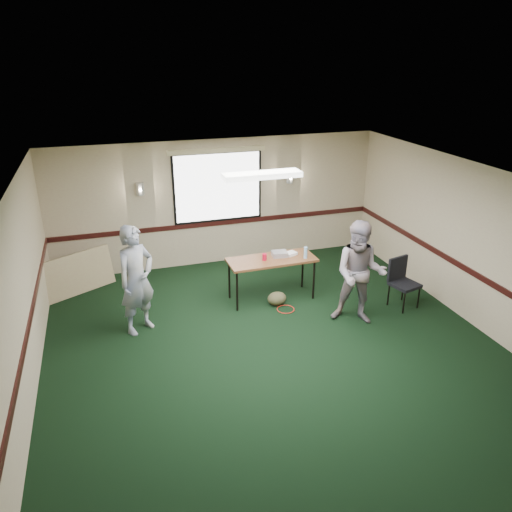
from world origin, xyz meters
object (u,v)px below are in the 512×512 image
object	(u,v)px
folding_table	(272,262)
person_left	(137,280)
projector	(280,254)
person_right	(360,273)
conference_chair	(402,278)

from	to	relation	value
folding_table	person_left	size ratio (longest dim) A/B	0.88
projector	person_right	distance (m)	1.63
folding_table	projector	bearing A→B (deg)	21.99
folding_table	person_right	size ratio (longest dim) A/B	0.90
conference_chair	person_left	size ratio (longest dim) A/B	0.49
person_right	folding_table	bearing A→B (deg)	163.07
person_right	person_left	bearing A→B (deg)	-162.24
folding_table	conference_chair	xyz separation A→B (m)	(2.17, -0.95, -0.22)
conference_chair	person_right	distance (m)	1.14
conference_chair	person_right	size ratio (longest dim) A/B	0.50
folding_table	conference_chair	size ratio (longest dim) A/B	1.80
folding_table	projector	world-z (taller)	projector
conference_chair	person_right	bearing A→B (deg)	-178.36
projector	person_left	size ratio (longest dim) A/B	0.15
person_left	folding_table	bearing A→B (deg)	-24.37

